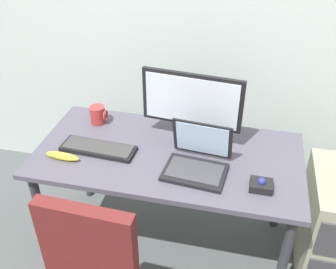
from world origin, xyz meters
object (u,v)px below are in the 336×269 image
laptop (198,160)px  coffee_mug (98,115)px  keyboard (98,148)px  banana (62,156)px  monitor_main (192,104)px  trackball_mouse (261,185)px

laptop → coffee_mug: laptop is taller
keyboard → banana: bearing=-142.9°
laptop → banana: size_ratio=1.76×
coffee_mug → monitor_main: bearing=-5.6°
keyboard → banana: banana is taller
banana → coffee_mug: bearing=82.3°
laptop → banana: 0.71m
coffee_mug → banana: 0.39m
keyboard → monitor_main: bearing=24.4°
keyboard → laptop: laptop is taller
monitor_main → coffee_mug: bearing=174.4°
laptop → trackball_mouse: laptop is taller
keyboard → laptop: size_ratio=1.25×
laptop → trackball_mouse: 0.34m
keyboard → trackball_mouse: size_ratio=3.79×
coffee_mug → keyboard: bearing=-69.2°
monitor_main → trackball_mouse: 0.56m
laptop → banana: laptop is taller
keyboard → banana: size_ratio=2.19×
monitor_main → laptop: monitor_main is taller
monitor_main → trackball_mouse: bearing=-39.5°
keyboard → laptop: 0.55m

